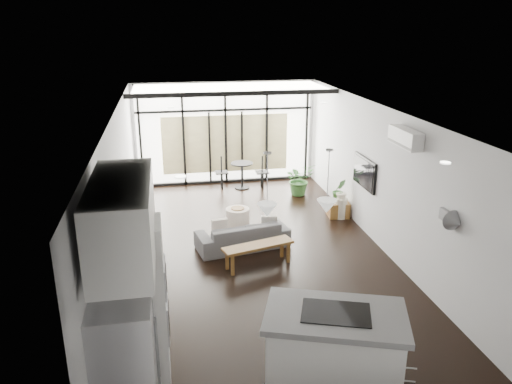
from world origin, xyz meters
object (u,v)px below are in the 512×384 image
object	(u,v)px
pouf	(238,217)
console_bench	(258,255)
tv	(364,172)
fridge	(126,370)
sofa	(243,231)
island	(334,346)
milk_can	(341,205)

from	to	relation	value
pouf	console_bench	bearing A→B (deg)	-87.18
console_bench	tv	size ratio (longest dim) A/B	1.23
fridge	pouf	distance (m)	5.99
sofa	console_bench	world-z (taller)	sofa
island	tv	bearing A→B (deg)	83.58
console_bench	milk_can	bearing A→B (deg)	25.20
sofa	pouf	world-z (taller)	sofa
sofa	milk_can	bearing A→B (deg)	-165.44
fridge	milk_can	size ratio (longest dim) A/B	2.75
island	tv	xyz separation A→B (m)	(2.17, 4.50, 0.83)
island	tv	world-z (taller)	tv
island	sofa	size ratio (longest dim) A/B	0.94
island	console_bench	bearing A→B (deg)	115.73
pouf	milk_can	bearing A→B (deg)	1.91
pouf	milk_can	world-z (taller)	milk_can
milk_can	tv	size ratio (longest dim) A/B	0.55
island	fridge	distance (m)	2.55
sofa	milk_can	size ratio (longest dim) A/B	3.06
island	tv	size ratio (longest dim) A/B	1.57
fridge	island	bearing A→B (deg)	10.36
console_bench	milk_can	xyz separation A→B (m)	(2.32, 2.02, 0.08)
pouf	sofa	bearing A→B (deg)	-93.27
island	fridge	xyz separation A→B (m)	(-2.48, -0.45, 0.35)
fridge	sofa	xyz separation A→B (m)	(1.96, 4.51, -0.47)
fridge	sofa	world-z (taller)	fridge
island	sofa	distance (m)	4.09
island	milk_can	size ratio (longest dim) A/B	2.88
island	pouf	bearing A→B (deg)	114.39
fridge	milk_can	distance (m)	7.23
fridge	sofa	distance (m)	4.94
console_bench	milk_can	size ratio (longest dim) A/B	2.25
sofa	milk_can	world-z (taller)	sofa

